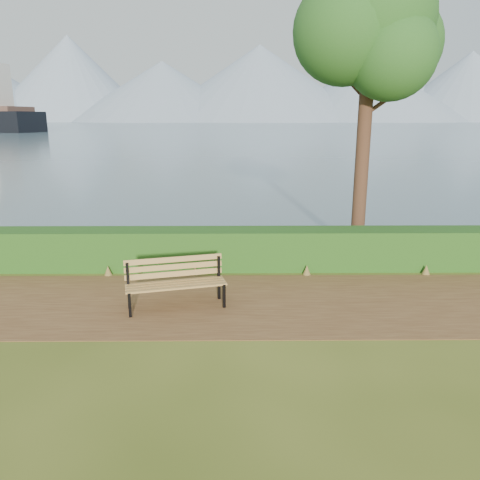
{
  "coord_description": "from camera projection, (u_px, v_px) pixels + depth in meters",
  "views": [
    {
      "loc": [
        -0.11,
        -8.68,
        3.7
      ],
      "look_at": [
        -0.02,
        1.2,
        1.1
      ],
      "focal_mm": 35.0,
      "sensor_mm": 36.0,
      "label": 1
    }
  ],
  "objects": [
    {
      "name": "ground",
      "position": [
        242.0,
        308.0,
        9.34
      ],
      "size": [
        140.0,
        140.0,
        0.0
      ],
      "primitive_type": "plane",
      "color": "#3F4F16",
      "rests_on": "ground"
    },
    {
      "name": "path",
      "position": [
        242.0,
        302.0,
        9.62
      ],
      "size": [
        40.0,
        3.4,
        0.01
      ],
      "primitive_type": "cube",
      "color": "brown",
      "rests_on": "ground"
    },
    {
      "name": "hedge",
      "position": [
        240.0,
        249.0,
        11.72
      ],
      "size": [
        32.0,
        0.85,
        1.0
      ],
      "primitive_type": "cube",
      "color": "#1D4D16",
      "rests_on": "ground"
    },
    {
      "name": "water",
      "position": [
        236.0,
        124.0,
        260.77
      ],
      "size": [
        700.0,
        510.0,
        0.0
      ],
      "primitive_type": "cube",
      "color": "#44596D",
      "rests_on": "ground"
    },
    {
      "name": "mountains",
      "position": [
        225.0,
        88.0,
        394.88
      ],
      "size": [
        585.0,
        190.0,
        70.0
      ],
      "color": "#7C8FA5",
      "rests_on": "ground"
    },
    {
      "name": "bench",
      "position": [
        175.0,
        279.0,
        9.33
      ],
      "size": [
        2.04,
        1.04,
        0.99
      ],
      "rotation": [
        0.0,
        0.0,
        0.25
      ],
      "color": "black",
      "rests_on": "ground"
    },
    {
      "name": "tree",
      "position": [
        371.0,
        26.0,
        11.65
      ],
      "size": [
        3.97,
        3.31,
        7.94
      ],
      "rotation": [
        0.0,
        0.0,
        0.16
      ],
      "color": "#382116",
      "rests_on": "ground"
    }
  ]
}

